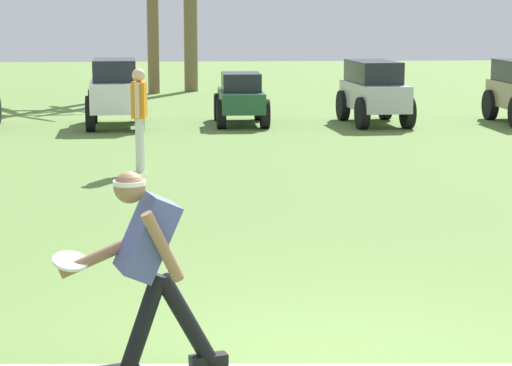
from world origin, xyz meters
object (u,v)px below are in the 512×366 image
parked_car_slot_b (115,91)px  parked_car_slot_d (374,90)px  parked_car_slot_c (241,98)px  teammate_midfield (139,110)px  frisbee_thrower (149,262)px  frisbee_in_flight (70,261)px

parked_car_slot_b → parked_car_slot_d: (5.47, 0.09, -0.02)m
parked_car_slot_b → parked_car_slot_d: size_ratio=0.97×
parked_car_slot_c → parked_car_slot_d: (2.83, -0.12, 0.16)m
teammate_midfield → parked_car_slot_b: size_ratio=0.65×
teammate_midfield → parked_car_slot_d: (4.69, 5.99, -0.22)m
frisbee_thrower → frisbee_in_flight: bearing=173.9°
teammate_midfield → parked_car_slot_c: size_ratio=0.71×
parked_car_slot_c → frisbee_thrower: bearing=-95.5°
teammate_midfield → parked_car_slot_c: (1.86, 6.11, -0.38)m
frisbee_thrower → teammate_midfield: (-0.46, 8.58, 0.15)m
parked_car_slot_b → teammate_midfield: bearing=-82.5°
frisbee_in_flight → parked_car_slot_b: size_ratio=0.14×
parked_car_slot_c → teammate_midfield: bearing=-106.9°
frisbee_in_flight → parked_car_slot_c: 14.77m
teammate_midfield → parked_car_slot_b: bearing=97.5°
frisbee_in_flight → teammate_midfield: (0.07, 8.53, 0.15)m
frisbee_thrower → parked_car_slot_d: frisbee_thrower is taller
parked_car_slot_d → frisbee_thrower: bearing=-106.2°
parked_car_slot_b → parked_car_slot_d: parked_car_slot_b is taller
parked_car_slot_b → parked_car_slot_d: bearing=0.9°
frisbee_in_flight → teammate_midfield: 8.53m
frisbee_thrower → teammate_midfield: teammate_midfield is taller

